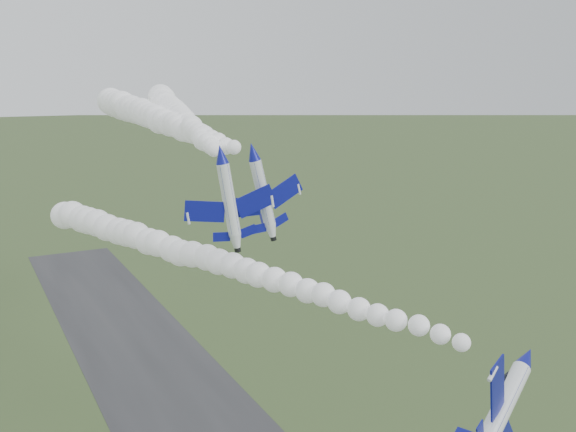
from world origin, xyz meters
name	(u,v)px	position (x,y,z in m)	size (l,w,h in m)	color
jet_lead	(528,358)	(14.73, -8.47, 28.94)	(7.45, 13.48, 10.52)	white
smoke_trail_jet_lead	(212,261)	(-1.00, 29.49, 30.54)	(4.47, 74.16, 4.47)	white
jet_pair_left	(221,154)	(-3.26, 19.91, 45.55)	(10.52, 12.48, 3.32)	white
smoke_trail_jet_pair_left	(179,116)	(3.88, 56.03, 47.74)	(5.34, 67.79, 5.34)	white
jet_pair_right	(253,151)	(0.95, 20.58, 45.57)	(9.90, 12.22, 3.65)	white
smoke_trail_jet_pair_right	(158,119)	(0.63, 57.23, 47.36)	(5.55, 67.97, 5.55)	white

